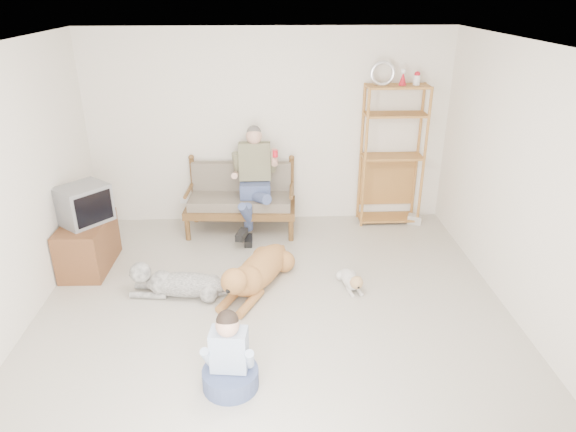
{
  "coord_description": "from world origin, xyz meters",
  "views": [
    {
      "loc": [
        -0.05,
        -4.25,
        3.16
      ],
      "look_at": [
        0.19,
        1.0,
        0.8
      ],
      "focal_mm": 32.0,
      "sensor_mm": 36.0,
      "label": 1
    }
  ],
  "objects_px": {
    "etagere": "(392,155)",
    "tv_stand": "(88,245)",
    "golden_retriever": "(256,272)",
    "loveseat": "(241,197)"
  },
  "relations": [
    {
      "from": "etagere",
      "to": "tv_stand",
      "type": "xyz_separation_m",
      "value": [
        -3.94,
        -1.18,
        -0.71
      ]
    },
    {
      "from": "tv_stand",
      "to": "golden_retriever",
      "type": "xyz_separation_m",
      "value": [
        2.04,
        -0.58,
        -0.1
      ]
    },
    {
      "from": "loveseat",
      "to": "tv_stand",
      "type": "relative_size",
      "value": 1.69
    },
    {
      "from": "tv_stand",
      "to": "golden_retriever",
      "type": "relative_size",
      "value": 0.6
    },
    {
      "from": "loveseat",
      "to": "tv_stand",
      "type": "xyz_separation_m",
      "value": [
        -1.82,
        -1.01,
        -0.19
      ]
    },
    {
      "from": "loveseat",
      "to": "etagere",
      "type": "bearing_deg",
      "value": 7.93
    },
    {
      "from": "etagere",
      "to": "golden_retriever",
      "type": "height_order",
      "value": "etagere"
    },
    {
      "from": "golden_retriever",
      "to": "loveseat",
      "type": "bearing_deg",
      "value": 124.18
    },
    {
      "from": "loveseat",
      "to": "golden_retriever",
      "type": "bearing_deg",
      "value": -78.66
    },
    {
      "from": "etagere",
      "to": "golden_retriever",
      "type": "distance_m",
      "value": 2.71
    }
  ]
}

